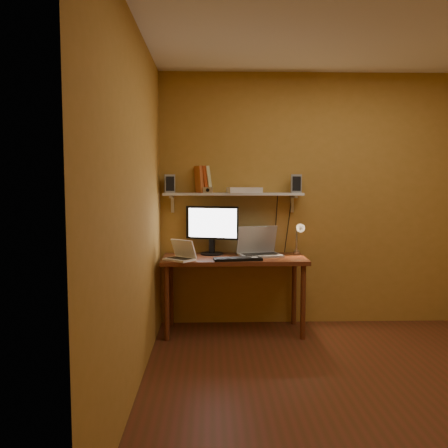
{
  "coord_description": "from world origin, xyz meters",
  "views": [
    {
      "loc": [
        -1.18,
        -3.31,
        1.48
      ],
      "look_at": [
        -1.05,
        1.18,
        1.08
      ],
      "focal_mm": 38.0,
      "sensor_mm": 36.0,
      "label": 1
    }
  ],
  "objects_px": {
    "netbook": "(181,254)",
    "router": "(244,190)",
    "monitor": "(212,228)",
    "speaker_right": "(296,184)",
    "laptop": "(259,248)",
    "speaker_left": "(170,184)",
    "desk": "(234,266)",
    "wall_shelf": "(233,194)",
    "shelf_camera": "(208,190)",
    "desk_lamp": "(299,234)",
    "keyboard": "(238,259)",
    "mouse": "(255,258)"
  },
  "relations": [
    {
      "from": "desk_lamp",
      "to": "speaker_left",
      "type": "height_order",
      "value": "speaker_left"
    },
    {
      "from": "router",
      "to": "netbook",
      "type": "bearing_deg",
      "value": -150.58
    },
    {
      "from": "laptop",
      "to": "desk_lamp",
      "type": "relative_size",
      "value": 1.24
    },
    {
      "from": "monitor",
      "to": "speaker_left",
      "type": "distance_m",
      "value": 0.61
    },
    {
      "from": "netbook",
      "to": "router",
      "type": "bearing_deg",
      "value": 68.69
    },
    {
      "from": "netbook",
      "to": "keyboard",
      "type": "bearing_deg",
      "value": 36.4
    },
    {
      "from": "laptop",
      "to": "router",
      "type": "distance_m",
      "value": 0.6
    },
    {
      "from": "netbook",
      "to": "router",
      "type": "relative_size",
      "value": 0.99
    },
    {
      "from": "wall_shelf",
      "to": "monitor",
      "type": "distance_m",
      "value": 0.4
    },
    {
      "from": "monitor",
      "to": "desk",
      "type": "bearing_deg",
      "value": -21.28
    },
    {
      "from": "mouse",
      "to": "router",
      "type": "bearing_deg",
      "value": 106.03
    },
    {
      "from": "speaker_left",
      "to": "shelf_camera",
      "type": "xyz_separation_m",
      "value": [
        0.39,
        -0.09,
        -0.06
      ]
    },
    {
      "from": "mouse",
      "to": "speaker_right",
      "type": "relative_size",
      "value": 0.49
    },
    {
      "from": "laptop",
      "to": "speaker_left",
      "type": "bearing_deg",
      "value": 158.99
    },
    {
      "from": "mouse",
      "to": "netbook",
      "type": "bearing_deg",
      "value": -177.29
    },
    {
      "from": "desk",
      "to": "desk_lamp",
      "type": "height_order",
      "value": "desk_lamp"
    },
    {
      "from": "netbook",
      "to": "monitor",
      "type": "bearing_deg",
      "value": 88.62
    },
    {
      "from": "netbook",
      "to": "laptop",
      "type": "bearing_deg",
      "value": 58.58
    },
    {
      "from": "speaker_right",
      "to": "router",
      "type": "distance_m",
      "value": 0.53
    },
    {
      "from": "wall_shelf",
      "to": "mouse",
      "type": "bearing_deg",
      "value": -64.21
    },
    {
      "from": "wall_shelf",
      "to": "shelf_camera",
      "type": "bearing_deg",
      "value": -163.17
    },
    {
      "from": "monitor",
      "to": "mouse",
      "type": "xyz_separation_m",
      "value": [
        0.4,
        -0.36,
        -0.26
      ]
    },
    {
      "from": "shelf_camera",
      "to": "laptop",
      "type": "bearing_deg",
      "value": -2.38
    },
    {
      "from": "laptop",
      "to": "netbook",
      "type": "height_order",
      "value": "laptop"
    },
    {
      "from": "wall_shelf",
      "to": "desk_lamp",
      "type": "xyz_separation_m",
      "value": [
        0.66,
        -0.07,
        -0.4
      ]
    },
    {
      "from": "laptop",
      "to": "router",
      "type": "xyz_separation_m",
      "value": [
        -0.14,
        0.08,
        0.58
      ]
    },
    {
      "from": "keyboard",
      "to": "mouse",
      "type": "relative_size",
      "value": 5.02
    },
    {
      "from": "laptop",
      "to": "mouse",
      "type": "distance_m",
      "value": 0.3
    },
    {
      "from": "router",
      "to": "speaker_right",
      "type": "bearing_deg",
      "value": 2.01
    },
    {
      "from": "desk_lamp",
      "to": "shelf_camera",
      "type": "xyz_separation_m",
      "value": [
        -0.91,
        -0.01,
        0.45
      ]
    },
    {
      "from": "wall_shelf",
      "to": "router",
      "type": "xyz_separation_m",
      "value": [
        0.11,
        -0.02,
        0.04
      ]
    },
    {
      "from": "mouse",
      "to": "router",
      "type": "relative_size",
      "value": 0.27
    },
    {
      "from": "netbook",
      "to": "shelf_camera",
      "type": "relative_size",
      "value": 3.28
    },
    {
      "from": "monitor",
      "to": "speaker_right",
      "type": "bearing_deg",
      "value": 18.78
    },
    {
      "from": "keyboard",
      "to": "desk_lamp",
      "type": "xyz_separation_m",
      "value": [
        0.63,
        0.32,
        0.2
      ]
    },
    {
      "from": "desk",
      "to": "speaker_right",
      "type": "distance_m",
      "value": 1.05
    },
    {
      "from": "mouse",
      "to": "laptop",
      "type": "bearing_deg",
      "value": 81.56
    },
    {
      "from": "monitor",
      "to": "keyboard",
      "type": "xyz_separation_m",
      "value": [
        0.24,
        -0.36,
        -0.26
      ]
    },
    {
      "from": "router",
      "to": "keyboard",
      "type": "bearing_deg",
      "value": -102.92
    },
    {
      "from": "monitor",
      "to": "speaker_left",
      "type": "xyz_separation_m",
      "value": [
        -0.43,
        0.03,
        0.44
      ]
    },
    {
      "from": "speaker_right",
      "to": "desk",
      "type": "bearing_deg",
      "value": -157.4
    },
    {
      "from": "laptop",
      "to": "netbook",
      "type": "xyz_separation_m",
      "value": [
        -0.76,
        -0.27,
        -0.02
      ]
    },
    {
      "from": "monitor",
      "to": "laptop",
      "type": "distance_m",
      "value": 0.51
    },
    {
      "from": "speaker_left",
      "to": "desk_lamp",
      "type": "bearing_deg",
      "value": -13.21
    },
    {
      "from": "laptop",
      "to": "speaker_left",
      "type": "relative_size",
      "value": 2.53
    },
    {
      "from": "mouse",
      "to": "router",
      "type": "distance_m",
      "value": 0.74
    },
    {
      "from": "wall_shelf",
      "to": "monitor",
      "type": "height_order",
      "value": "wall_shelf"
    },
    {
      "from": "mouse",
      "to": "shelf_camera",
      "type": "relative_size",
      "value": 0.91
    },
    {
      "from": "netbook",
      "to": "mouse",
      "type": "xyz_separation_m",
      "value": [
        0.69,
        -0.02,
        -0.04
      ]
    },
    {
      "from": "monitor",
      "to": "speaker_left",
      "type": "bearing_deg",
      "value": -167.78
    }
  ]
}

